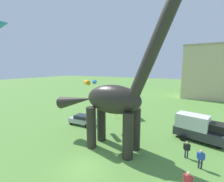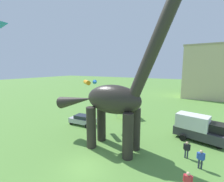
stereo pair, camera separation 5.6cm
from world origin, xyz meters
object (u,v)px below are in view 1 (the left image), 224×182
object	(u,v)px
parked_sedan_left	(82,120)
person_photographer	(201,157)
dinosaur_sculpture	(113,99)
kite_mid_left	(89,82)
parked_box_truck	(198,128)
festival_canopy_tent	(126,104)
person_watching_child	(188,180)
person_vendor_side	(187,148)

from	to	relation	value
parked_sedan_left	person_photographer	size ratio (longest dim) A/B	2.44
dinosaur_sculpture	kite_mid_left	xyz separation A→B (m)	(-6.22, 3.87, 1.22)
parked_box_truck	festival_canopy_tent	distance (m)	12.13
parked_sedan_left	person_watching_child	distance (m)	16.90
person_watching_child	festival_canopy_tent	world-z (taller)	festival_canopy_tent
festival_canopy_tent	kite_mid_left	distance (m)	8.57
festival_canopy_tent	person_photographer	bearing A→B (deg)	-40.43
festival_canopy_tent	person_watching_child	bearing A→B (deg)	-51.26
person_photographer	kite_mid_left	bearing A→B (deg)	31.79
person_watching_child	person_vendor_side	bearing A→B (deg)	-58.19
dinosaur_sculpture	festival_canopy_tent	xyz separation A→B (m)	(-3.12, 10.64, -3.03)
parked_sedan_left	person_vendor_side	distance (m)	15.19
parked_sedan_left	kite_mid_left	xyz separation A→B (m)	(1.43, -0.02, 5.99)
dinosaur_sculpture	parked_sedan_left	world-z (taller)	dinosaur_sculpture
parked_box_truck	kite_mid_left	distance (m)	15.67
dinosaur_sculpture	person_photographer	size ratio (longest dim) A/B	8.71
kite_mid_left	dinosaur_sculpture	bearing A→B (deg)	-31.93
parked_sedan_left	parked_box_truck	distance (m)	16.23
parked_box_truck	person_vendor_side	bearing A→B (deg)	-87.37
parked_sedan_left	person_vendor_side	size ratio (longest dim) A/B	2.50
parked_sedan_left	parked_box_truck	world-z (taller)	parked_box_truck
person_photographer	person_vendor_side	bearing A→B (deg)	-0.98
person_watching_child	person_vendor_side	world-z (taller)	person_vendor_side
dinosaur_sculpture	parked_box_truck	distance (m)	11.38
parked_sedan_left	person_watching_child	xyz separation A→B (m)	(15.44, -6.86, 0.21)
parked_box_truck	person_watching_child	distance (m)	9.70
person_vendor_side	festival_canopy_tent	bearing A→B (deg)	84.79
parked_sedan_left	kite_mid_left	size ratio (longest dim) A/B	1.81
person_watching_child	person_photographer	distance (m)	3.71
person_watching_child	festival_canopy_tent	xyz separation A→B (m)	(-10.92, 13.61, 1.53)
parked_sedan_left	festival_canopy_tent	distance (m)	8.31
dinosaur_sculpture	person_photographer	world-z (taller)	dinosaur_sculpture
person_vendor_side	dinosaur_sculpture	bearing A→B (deg)	138.71
dinosaur_sculpture	person_vendor_side	size ratio (longest dim) A/B	8.94
dinosaur_sculpture	parked_sedan_left	xyz separation A→B (m)	(-7.64, 3.89, -4.77)
parked_sedan_left	person_watching_child	size ratio (longest dim) A/B	2.57
festival_canopy_tent	parked_sedan_left	bearing A→B (deg)	-123.85
parked_sedan_left	person_watching_child	bearing A→B (deg)	-28.15
kite_mid_left	parked_box_truck	bearing A→B (deg)	10.99
dinosaur_sculpture	person_watching_child	distance (m)	9.51
parked_box_truck	dinosaur_sculpture	bearing A→B (deg)	-127.86
person_watching_child	person_photographer	bearing A→B (deg)	-75.39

